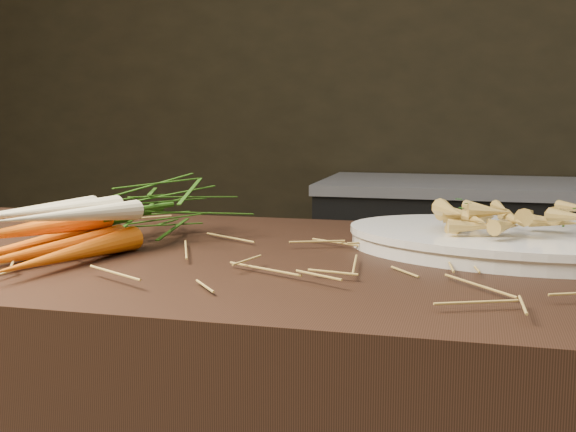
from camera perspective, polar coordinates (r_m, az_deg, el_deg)
name	(u,v)px	position (r m, az deg, el deg)	size (l,w,h in m)	color
back_counter	(557,292)	(2.97, 20.50, -5.65)	(1.82, 0.62, 0.84)	black
straw_bedding	(491,258)	(1.01, 15.72, -3.22)	(1.40, 0.60, 0.02)	olive
root_veg_bunch	(123,217)	(1.13, -12.92, -0.05)	(0.28, 0.52, 0.10)	#E94F11
serving_platter	(512,244)	(1.11, 17.30, -2.11)	(0.48, 0.32, 0.03)	white
roasted_veg_heap	(514,217)	(1.10, 17.39, -0.07)	(0.24, 0.17, 0.05)	olive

